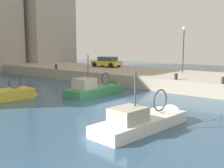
{
  "coord_description": "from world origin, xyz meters",
  "views": [
    {
      "loc": [
        -14.84,
        -12.92,
        4.38
      ],
      "look_at": [
        1.82,
        0.66,
        1.2
      ],
      "focal_mm": 44.91,
      "sensor_mm": 36.0,
      "label": 1
    }
  ],
  "objects_px": {
    "mooring_bollard_mid": "(176,76)",
    "mooring_bollard_north": "(56,67)",
    "quay_streetlamp": "(184,42)",
    "mooring_bollard_south": "(223,80)",
    "fishing_boat_green": "(97,92)",
    "fishing_boat_white": "(146,125)",
    "parked_car_yellow": "(107,62)"
  },
  "relations": [
    {
      "from": "mooring_bollard_mid",
      "to": "mooring_bollard_north",
      "type": "xyz_separation_m",
      "value": [
        0.0,
        16.0,
        0.0
      ]
    },
    {
      "from": "parked_car_yellow",
      "to": "quay_streetlamp",
      "type": "relative_size",
      "value": 0.84
    },
    {
      "from": "mooring_bollard_south",
      "to": "mooring_bollard_mid",
      "type": "bearing_deg",
      "value": 90.0
    },
    {
      "from": "quay_streetlamp",
      "to": "fishing_boat_green",
      "type": "bearing_deg",
      "value": 163.22
    },
    {
      "from": "parked_car_yellow",
      "to": "mooring_bollard_north",
      "type": "distance_m",
      "value": 6.79
    },
    {
      "from": "fishing_boat_white",
      "to": "parked_car_yellow",
      "type": "height_order",
      "value": "fishing_boat_white"
    },
    {
      "from": "quay_streetlamp",
      "to": "mooring_bollard_mid",
      "type": "bearing_deg",
      "value": -160.13
    },
    {
      "from": "mooring_bollard_mid",
      "to": "fishing_boat_green",
      "type": "bearing_deg",
      "value": 131.83
    },
    {
      "from": "fishing_boat_green",
      "to": "mooring_bollard_north",
      "type": "xyz_separation_m",
      "value": [
        4.59,
        10.87,
        1.34
      ]
    },
    {
      "from": "parked_car_yellow",
      "to": "mooring_bollard_south",
      "type": "distance_m",
      "value": 18.07
    },
    {
      "from": "fishing_boat_green",
      "to": "mooring_bollard_south",
      "type": "bearing_deg",
      "value": -63.31
    },
    {
      "from": "mooring_bollard_south",
      "to": "mooring_bollard_mid",
      "type": "xyz_separation_m",
      "value": [
        0.0,
        4.0,
        0.0
      ]
    },
    {
      "from": "mooring_bollard_north",
      "to": "quay_streetlamp",
      "type": "bearing_deg",
      "value": -67.96
    },
    {
      "from": "fishing_boat_white",
      "to": "mooring_bollard_mid",
      "type": "height_order",
      "value": "fishing_boat_white"
    },
    {
      "from": "parked_car_yellow",
      "to": "mooring_bollard_mid",
      "type": "height_order",
      "value": "parked_car_yellow"
    },
    {
      "from": "mooring_bollard_mid",
      "to": "quay_streetlamp",
      "type": "distance_m",
      "value": 6.71
    },
    {
      "from": "parked_car_yellow",
      "to": "mooring_bollard_mid",
      "type": "xyz_separation_m",
      "value": [
        -6.08,
        -13.01,
        -0.42
      ]
    },
    {
      "from": "fishing_boat_white",
      "to": "quay_streetlamp",
      "type": "relative_size",
      "value": 1.39
    },
    {
      "from": "mooring_bollard_north",
      "to": "fishing_boat_green",
      "type": "bearing_deg",
      "value": -112.89
    },
    {
      "from": "parked_car_yellow",
      "to": "quay_streetlamp",
      "type": "bearing_deg",
      "value": -92.22
    },
    {
      "from": "fishing_boat_green",
      "to": "mooring_bollard_mid",
      "type": "bearing_deg",
      "value": -48.17
    },
    {
      "from": "quay_streetlamp",
      "to": "mooring_bollard_south",
      "type": "bearing_deg",
      "value": -133.08
    },
    {
      "from": "mooring_bollard_north",
      "to": "quay_streetlamp",
      "type": "height_order",
      "value": "quay_streetlamp"
    },
    {
      "from": "mooring_bollard_mid",
      "to": "mooring_bollard_north",
      "type": "distance_m",
      "value": 16.0
    },
    {
      "from": "parked_car_yellow",
      "to": "mooring_bollard_south",
      "type": "height_order",
      "value": "parked_car_yellow"
    },
    {
      "from": "quay_streetlamp",
      "to": "mooring_bollard_north",
      "type": "bearing_deg",
      "value": 112.04
    },
    {
      "from": "fishing_boat_white",
      "to": "mooring_bollard_north",
      "type": "xyz_separation_m",
      "value": [
        10.15,
        19.38,
        1.36
      ]
    },
    {
      "from": "mooring_bollard_south",
      "to": "fishing_boat_green",
      "type": "bearing_deg",
      "value": 116.69
    },
    {
      "from": "parked_car_yellow",
      "to": "mooring_bollard_mid",
      "type": "relative_size",
      "value": 7.36
    },
    {
      "from": "fishing_boat_green",
      "to": "quay_streetlamp",
      "type": "height_order",
      "value": "quay_streetlamp"
    },
    {
      "from": "fishing_boat_green",
      "to": "mooring_bollard_south",
      "type": "relative_size",
      "value": 11.32
    },
    {
      "from": "fishing_boat_green",
      "to": "quay_streetlamp",
      "type": "xyz_separation_m",
      "value": [
        10.24,
        -3.09,
        4.32
      ]
    }
  ]
}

